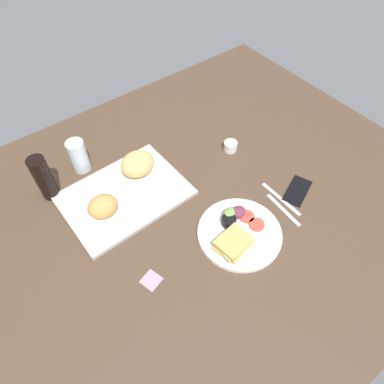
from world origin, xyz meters
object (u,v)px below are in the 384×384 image
Objects in this scene: serving_tray at (125,195)px; knife at (281,199)px; fork at (283,210)px; soda_bottle at (44,178)px; cell_phone at (297,190)px; plate_with_salad at (238,232)px; drinking_glass at (79,156)px; bread_plate_far at (138,167)px; espresso_cup at (230,146)px; sticky_note at (151,280)px; bread_plate_near at (105,210)px.

knife is at bearing -38.58° from serving_tray.
fork is at bearing 142.65° from knife.
soda_bottle is 94.40cm from cell_phone.
drinking_glass is (-28.66, 61.39, 5.32)cm from plate_with_salad.
serving_tray is 2.22× the size of bread_plate_far.
plate_with_salad is 71.90cm from soda_bottle.
fork is at bearing -42.16° from soda_bottle.
fork is at bearing 173.36° from cell_phone.
sticky_note is at bearing -153.65° from espresso_cup.
serving_tray is at bearing 123.39° from cell_phone.
sticky_note is (-20.30, -39.42, -5.88)cm from bread_plate_far.
bread_plate_far reaches higher than espresso_cup.
knife is at bearing -2.42° from sticky_note.
espresso_cup is (58.55, -0.65, -2.63)cm from bread_plate_near.
espresso_cup is at bearing 26.35° from sticky_note.
sticky_note is (-10.54, -34.45, -0.74)cm from serving_tray.
drinking_glass is 0.74× the size of knife.
bread_plate_far is at bearing 39.59° from fork.
soda_bottle is at bearing 117.12° from bread_plate_near.
cell_phone reaches higher than fork.
drinking_glass is 61.60cm from espresso_cup.
bread_plate_far is 3.62× the size of espresso_cup.
bread_plate_far reaches higher than cell_phone.
knife is (-2.23, -31.62, -1.75)cm from espresso_cup.
bread_plate_near is at bearing 130.98° from cell_phone.
bread_plate_near is 3.84× the size of sticky_note.
bread_plate_near is 72.46cm from cell_phone.
serving_tray is 8.04× the size of espresso_cup.
drinking_glass is (-6.12, 22.95, 6.20)cm from serving_tray.
espresso_cup is at bearing -18.21° from soda_bottle.
knife is 56.79cm from sticky_note.
espresso_cup is (38.66, -10.21, -3.94)cm from bread_plate_far.
cell_phone is at bearing -71.63° from fork.
plate_with_salad is (22.54, -38.44, 0.88)cm from serving_tray.
serving_tray is 59.46cm from fork.
serving_tray is 48.72cm from espresso_cup.
drinking_glass is at bearing 85.60° from sticky_note.
soda_bottle is 74.07cm from espresso_cup.
espresso_cup reaches higher than serving_tray.
drinking_glass is at bearing 152.67° from espresso_cup.
espresso_cup is at bearing 78.23° from cell_phone.
bread_plate_near is 30.22cm from sticky_note.
plate_with_salad is at bearing -73.60° from bread_plate_far.
serving_tray reaches higher than knife.
drinking_glass is at bearing 104.93° from serving_tray.
knife is 1.32× the size of cell_phone.
espresso_cup reaches higher than knife.
fork is (53.32, -36.27, -4.38)cm from bread_plate_near.
drinking_glass reaches higher than espresso_cup.
plate_with_salad is at bearing -59.61° from serving_tray.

